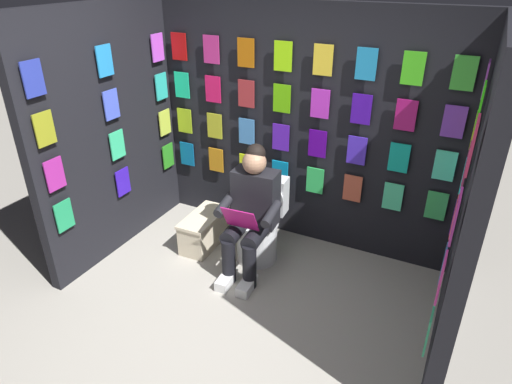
{
  "coord_description": "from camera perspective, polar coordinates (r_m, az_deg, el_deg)",
  "views": [
    {
      "loc": [
        -1.43,
        2.0,
        2.58
      ],
      "look_at": [
        0.07,
        -0.98,
        0.85
      ],
      "focal_mm": 31.53,
      "sensor_mm": 36.0,
      "label": 1
    }
  ],
  "objects": [
    {
      "name": "comic_longbox_near",
      "position": [
        4.55,
        -6.6,
        -4.81
      ],
      "size": [
        0.3,
        0.59,
        0.33
      ],
      "rotation": [
        0.0,
        0.0,
        0.03
      ],
      "color": "beige",
      "rests_on": "ground"
    },
    {
      "name": "person_reading",
      "position": [
        3.97,
        -0.7,
        -2.49
      ],
      "size": [
        0.54,
        0.7,
        1.19
      ],
      "rotation": [
        0.0,
        0.0,
        0.07
      ],
      "color": "black",
      "rests_on": "ground"
    },
    {
      "name": "toilet",
      "position": [
        4.29,
        0.54,
        -4.27
      ],
      "size": [
        0.42,
        0.57,
        0.77
      ],
      "rotation": [
        0.0,
        0.0,
        0.07
      ],
      "color": "white",
      "rests_on": "ground"
    },
    {
      "name": "display_wall_left",
      "position": [
        3.23,
        25.59,
        -1.91
      ],
      "size": [
        0.14,
        1.78,
        2.28
      ],
      "color": "black",
      "rests_on": "ground"
    },
    {
      "name": "display_wall_back",
      "position": [
        4.33,
        5.91,
        7.93
      ],
      "size": [
        3.08,
        0.14,
        2.28
      ],
      "color": "black",
      "rests_on": "ground"
    },
    {
      "name": "display_wall_right",
      "position": [
        4.39,
        -18.13,
        6.92
      ],
      "size": [
        0.14,
        1.78,
        2.28
      ],
      "color": "black",
      "rests_on": "ground"
    },
    {
      "name": "ground_plane",
      "position": [
        3.56,
        -6.51,
        -19.21
      ],
      "size": [
        30.0,
        30.0,
        0.0
      ],
      "primitive_type": "plane",
      "color": "#9E998E"
    }
  ]
}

